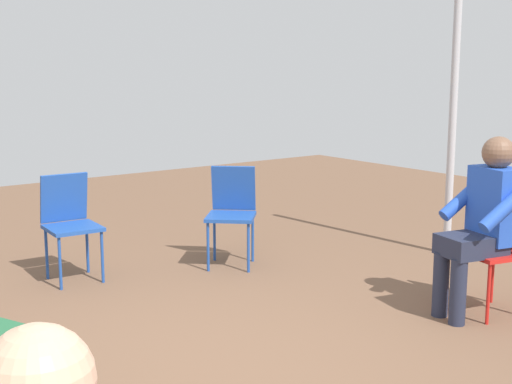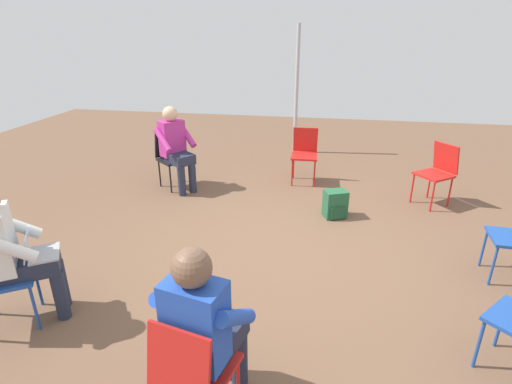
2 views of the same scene
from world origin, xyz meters
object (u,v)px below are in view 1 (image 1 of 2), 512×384
object	(u,v)px
backpack_near_laptop_user	(1,363)
chair_southwest	(232,208)
chair_south	(70,219)
chair_west	(501,243)
person_in_blue	(484,217)

from	to	relation	value
backpack_near_laptop_user	chair_southwest	bearing A→B (deg)	-151.75
chair_southwest	chair_south	bearing A→B (deg)	24.44
chair_west	person_in_blue	bearing A→B (deg)	90.00
person_in_blue	backpack_near_laptop_user	world-z (taller)	person_in_blue
person_in_blue	backpack_near_laptop_user	xyz separation A→B (m)	(3.02, -0.80, -0.54)
chair_southwest	chair_south	world-z (taller)	same
chair_southwest	backpack_near_laptop_user	size ratio (longest dim) A/B	2.36
chair_west	chair_south	distance (m)	3.29
chair_southwest	chair_south	xyz separation A→B (m)	(1.29, -0.42, 0.00)
person_in_blue	chair_south	bearing A→B (deg)	50.58
backpack_near_laptop_user	chair_west	bearing A→B (deg)	165.31
backpack_near_laptop_user	chair_south	bearing A→B (deg)	-122.78
chair_southwest	person_in_blue	xyz separation A→B (m)	(-0.63, 2.08, 0.20)
chair_west	chair_south	size ratio (longest dim) A/B	1.00
chair_west	person_in_blue	world-z (taller)	person_in_blue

